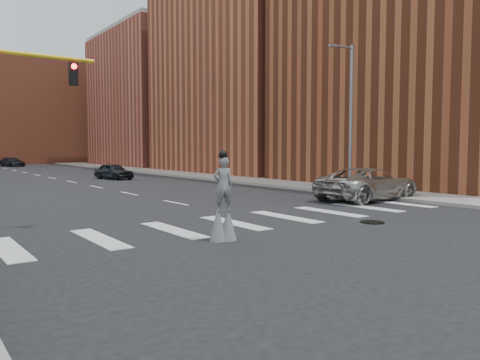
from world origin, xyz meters
TOP-DOWN VIEW (x-y plane):
  - ground_plane at (0.00, 0.00)m, footprint 160.00×160.00m
  - sidewalk_right at (12.50, 25.00)m, footprint 5.00×90.00m
  - manhole at (3.00, -2.00)m, footprint 0.90×0.90m
  - building_near at (22.00, 8.00)m, footprint 16.00×20.00m
  - building_mid at (22.00, 30.00)m, footprint 16.00×22.00m
  - building_far at (22.00, 54.00)m, footprint 16.00×22.00m
  - building_backdrop at (6.00, 78.00)m, footprint 26.00×14.00m
  - streetlight at (10.90, 6.00)m, footprint 2.05×0.20m
  - stilt_performer at (-3.46, -1.50)m, footprint 0.83×0.61m
  - suv_crossing at (9.00, 3.00)m, footprint 6.40×3.15m
  - car_near at (4.03, 27.10)m, footprint 2.68×4.50m
  - car_far at (2.07, 62.56)m, footprint 3.28×5.04m

SIDE VIEW (x-z plane):
  - ground_plane at x=0.00m, z-range 0.00..0.00m
  - manhole at x=3.00m, z-range 0.00..0.04m
  - sidewalk_right at x=12.50m, z-range 0.00..0.18m
  - car_far at x=2.07m, z-range 0.00..1.36m
  - car_near at x=4.03m, z-range 0.00..1.43m
  - suv_crossing at x=9.00m, z-range 0.00..1.75m
  - stilt_performer at x=-3.46m, z-range -0.31..2.44m
  - streetlight at x=10.90m, z-range 0.40..9.40m
  - building_backdrop at x=6.00m, z-range 0.00..18.00m
  - building_far at x=22.00m, z-range 0.00..20.00m
  - building_near at x=22.00m, z-range 0.00..22.00m
  - building_mid at x=22.00m, z-range 0.00..24.00m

